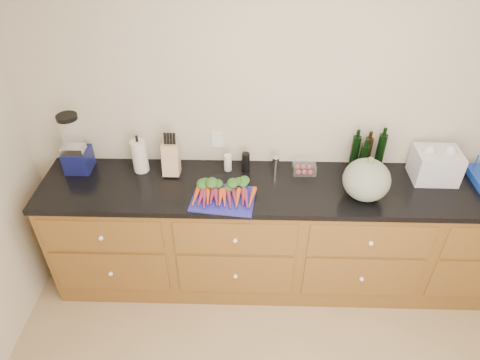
{
  "coord_description": "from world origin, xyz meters",
  "views": [
    {
      "loc": [
        -0.36,
        -1.04,
        2.76
      ],
      "look_at": [
        -0.42,
        1.2,
        1.06
      ],
      "focal_mm": 32.0,
      "sensor_mm": 36.0,
      "label": 1
    }
  ],
  "objects_px": {
    "cutting_board": "(223,199)",
    "blender_appliance": "(75,147)",
    "carrots": "(223,193)",
    "paper_towel": "(140,156)",
    "knife_block": "(171,159)",
    "squash": "(367,180)",
    "tomato_box": "(304,167)"
  },
  "relations": [
    {
      "from": "tomato_box",
      "to": "squash",
      "type": "bearing_deg",
      "value": -36.09
    },
    {
      "from": "paper_towel",
      "to": "knife_block",
      "type": "relative_size",
      "value": 1.05
    },
    {
      "from": "knife_block",
      "to": "tomato_box",
      "type": "height_order",
      "value": "knife_block"
    },
    {
      "from": "blender_appliance",
      "to": "cutting_board",
      "type": "bearing_deg",
      "value": -16.7
    },
    {
      "from": "paper_towel",
      "to": "tomato_box",
      "type": "xyz_separation_m",
      "value": [
        1.17,
        0.01,
        -0.08
      ]
    },
    {
      "from": "cutting_board",
      "to": "knife_block",
      "type": "xyz_separation_m",
      "value": [
        -0.38,
        0.3,
        0.11
      ]
    },
    {
      "from": "blender_appliance",
      "to": "carrots",
      "type": "bearing_deg",
      "value": -15.14
    },
    {
      "from": "squash",
      "to": "paper_towel",
      "type": "bearing_deg",
      "value": 170.42
    },
    {
      "from": "blender_appliance",
      "to": "knife_block",
      "type": "bearing_deg",
      "value": -1.49
    },
    {
      "from": "squash",
      "to": "paper_towel",
      "type": "height_order",
      "value": "squash"
    },
    {
      "from": "carrots",
      "to": "tomato_box",
      "type": "relative_size",
      "value": 2.49
    },
    {
      "from": "blender_appliance",
      "to": "tomato_box",
      "type": "relative_size",
      "value": 2.74
    },
    {
      "from": "knife_block",
      "to": "carrots",
      "type": "bearing_deg",
      "value": -35.02
    },
    {
      "from": "blender_appliance",
      "to": "paper_towel",
      "type": "relative_size",
      "value": 1.82
    },
    {
      "from": "squash",
      "to": "carrots",
      "type": "bearing_deg",
      "value": -178.28
    },
    {
      "from": "squash",
      "to": "blender_appliance",
      "type": "distance_m",
      "value": 2.01
    },
    {
      "from": "cutting_board",
      "to": "tomato_box",
      "type": "xyz_separation_m",
      "value": [
        0.56,
        0.33,
        0.03
      ]
    },
    {
      "from": "carrots",
      "to": "blender_appliance",
      "type": "distance_m",
      "value": 1.11
    },
    {
      "from": "carrots",
      "to": "cutting_board",
      "type": "bearing_deg",
      "value": -90.0
    },
    {
      "from": "paper_towel",
      "to": "squash",
      "type": "bearing_deg",
      "value": -9.58
    },
    {
      "from": "carrots",
      "to": "blender_appliance",
      "type": "height_order",
      "value": "blender_appliance"
    },
    {
      "from": "cutting_board",
      "to": "carrots",
      "type": "xyz_separation_m",
      "value": [
        -0.0,
        0.03,
        0.03
      ]
    },
    {
      "from": "paper_towel",
      "to": "knife_block",
      "type": "height_order",
      "value": "paper_towel"
    },
    {
      "from": "blender_appliance",
      "to": "paper_towel",
      "type": "bearing_deg",
      "value": 0.31
    },
    {
      "from": "cutting_board",
      "to": "paper_towel",
      "type": "bearing_deg",
      "value": 152.35
    },
    {
      "from": "carrots",
      "to": "squash",
      "type": "bearing_deg",
      "value": 1.72
    },
    {
      "from": "paper_towel",
      "to": "carrots",
      "type": "bearing_deg",
      "value": -25.31
    },
    {
      "from": "squash",
      "to": "paper_towel",
      "type": "relative_size",
      "value": 1.27
    },
    {
      "from": "cutting_board",
      "to": "tomato_box",
      "type": "relative_size",
      "value": 2.56
    },
    {
      "from": "cutting_board",
      "to": "paper_towel",
      "type": "relative_size",
      "value": 1.7
    },
    {
      "from": "cutting_board",
      "to": "blender_appliance",
      "type": "bearing_deg",
      "value": 163.3
    },
    {
      "from": "tomato_box",
      "to": "paper_towel",
      "type": "bearing_deg",
      "value": -179.51
    }
  ]
}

